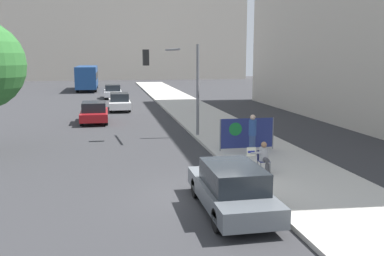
{
  "coord_description": "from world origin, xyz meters",
  "views": [
    {
      "loc": [
        -3.14,
        -12.93,
        4.55
      ],
      "look_at": [
        0.28,
        4.45,
        1.56
      ],
      "focal_mm": 40.0,
      "sensor_mm": 36.0,
      "label": 1
    }
  ],
  "objects_px": {
    "car_on_road_nearest": "(94,112)",
    "traffic_light_pole": "(177,74)",
    "car_on_road_distant": "(113,91)",
    "jogger_on_sidewalk": "(252,134)",
    "city_bus_on_road": "(87,76)",
    "seated_protester": "(264,157)",
    "protest_banner": "(247,133)",
    "car_on_road_midblock": "(119,102)",
    "parked_car_curbside": "(232,188)"
  },
  "relations": [
    {
      "from": "jogger_on_sidewalk",
      "to": "car_on_road_midblock",
      "type": "height_order",
      "value": "jogger_on_sidewalk"
    },
    {
      "from": "protest_banner",
      "to": "car_on_road_nearest",
      "type": "height_order",
      "value": "protest_banner"
    },
    {
      "from": "city_bus_on_road",
      "to": "car_on_road_distant",
      "type": "bearing_deg",
      "value": -75.01
    },
    {
      "from": "jogger_on_sidewalk",
      "to": "car_on_road_nearest",
      "type": "bearing_deg",
      "value": -85.13
    },
    {
      "from": "traffic_light_pole",
      "to": "parked_car_curbside",
      "type": "relative_size",
      "value": 1.1
    },
    {
      "from": "jogger_on_sidewalk",
      "to": "parked_car_curbside",
      "type": "bearing_deg",
      "value": 39.48
    },
    {
      "from": "car_on_road_nearest",
      "to": "city_bus_on_road",
      "type": "xyz_separation_m",
      "value": [
        -1.68,
        29.1,
        1.11
      ]
    },
    {
      "from": "traffic_light_pole",
      "to": "city_bus_on_road",
      "type": "bearing_deg",
      "value": 100.13
    },
    {
      "from": "jogger_on_sidewalk",
      "to": "car_on_road_distant",
      "type": "bearing_deg",
      "value": -105.31
    },
    {
      "from": "city_bus_on_road",
      "to": "seated_protester",
      "type": "bearing_deg",
      "value": -79.19
    },
    {
      "from": "seated_protester",
      "to": "car_on_road_midblock",
      "type": "bearing_deg",
      "value": 117.18
    },
    {
      "from": "car_on_road_distant",
      "to": "parked_car_curbside",
      "type": "bearing_deg",
      "value": -85.24
    },
    {
      "from": "protest_banner",
      "to": "car_on_road_distant",
      "type": "bearing_deg",
      "value": 101.72
    },
    {
      "from": "jogger_on_sidewalk",
      "to": "car_on_road_nearest",
      "type": "xyz_separation_m",
      "value": [
        -7.26,
        11.91,
        -0.37
      ]
    },
    {
      "from": "seated_protester",
      "to": "jogger_on_sidewalk",
      "type": "bearing_deg",
      "value": 93.9
    },
    {
      "from": "parked_car_curbside",
      "to": "car_on_road_midblock",
      "type": "distance_m",
      "value": 24.98
    },
    {
      "from": "traffic_light_pole",
      "to": "parked_car_curbside",
      "type": "xyz_separation_m",
      "value": [
        -0.27,
        -11.54,
        -2.86
      ]
    },
    {
      "from": "seated_protester",
      "to": "parked_car_curbside",
      "type": "xyz_separation_m",
      "value": [
        -2.26,
        -3.38,
        -0.06
      ]
    },
    {
      "from": "parked_car_curbside",
      "to": "car_on_road_nearest",
      "type": "height_order",
      "value": "car_on_road_nearest"
    },
    {
      "from": "seated_protester",
      "to": "city_bus_on_road",
      "type": "distance_m",
      "value": 44.76
    },
    {
      "from": "seated_protester",
      "to": "traffic_light_pole",
      "type": "height_order",
      "value": "traffic_light_pole"
    },
    {
      "from": "seated_protester",
      "to": "city_bus_on_road",
      "type": "bearing_deg",
      "value": 115.35
    },
    {
      "from": "seated_protester",
      "to": "car_on_road_distant",
      "type": "distance_m",
      "value": 32.55
    },
    {
      "from": "parked_car_curbside",
      "to": "car_on_road_nearest",
      "type": "bearing_deg",
      "value": 103.7
    },
    {
      "from": "protest_banner",
      "to": "city_bus_on_road",
      "type": "height_order",
      "value": "city_bus_on_road"
    },
    {
      "from": "car_on_road_distant",
      "to": "city_bus_on_road",
      "type": "relative_size",
      "value": 0.4
    },
    {
      "from": "protest_banner",
      "to": "car_on_road_distant",
      "type": "distance_m",
      "value": 28.77
    },
    {
      "from": "jogger_on_sidewalk",
      "to": "seated_protester",
      "type": "bearing_deg",
      "value": 52.85
    },
    {
      "from": "protest_banner",
      "to": "city_bus_on_road",
      "type": "distance_m",
      "value": 41.01
    },
    {
      "from": "seated_protester",
      "to": "traffic_light_pole",
      "type": "relative_size",
      "value": 0.23
    },
    {
      "from": "jogger_on_sidewalk",
      "to": "parked_car_curbside",
      "type": "height_order",
      "value": "jogger_on_sidewalk"
    },
    {
      "from": "car_on_road_distant",
      "to": "car_on_road_midblock",
      "type": "bearing_deg",
      "value": -87.8
    },
    {
      "from": "car_on_road_nearest",
      "to": "traffic_light_pole",
      "type": "bearing_deg",
      "value": -54.82
    },
    {
      "from": "parked_car_curbside",
      "to": "city_bus_on_road",
      "type": "distance_m",
      "value": 47.73
    },
    {
      "from": "car_on_road_nearest",
      "to": "jogger_on_sidewalk",
      "type": "bearing_deg",
      "value": -58.63
    },
    {
      "from": "jogger_on_sidewalk",
      "to": "car_on_road_distant",
      "type": "distance_m",
      "value": 29.75
    },
    {
      "from": "seated_protester",
      "to": "protest_banner",
      "type": "xyz_separation_m",
      "value": [
        0.62,
        3.96,
        0.18
      ]
    },
    {
      "from": "jogger_on_sidewalk",
      "to": "car_on_road_nearest",
      "type": "height_order",
      "value": "jogger_on_sidewalk"
    },
    {
      "from": "protest_banner",
      "to": "parked_car_curbside",
      "type": "height_order",
      "value": "protest_banner"
    },
    {
      "from": "parked_car_curbside",
      "to": "car_on_road_distant",
      "type": "distance_m",
      "value": 35.63
    },
    {
      "from": "jogger_on_sidewalk",
      "to": "traffic_light_pole",
      "type": "distance_m",
      "value": 6.32
    },
    {
      "from": "traffic_light_pole",
      "to": "car_on_road_midblock",
      "type": "height_order",
      "value": "traffic_light_pole"
    },
    {
      "from": "parked_car_curbside",
      "to": "car_on_road_midblock",
      "type": "height_order",
      "value": "car_on_road_midblock"
    },
    {
      "from": "car_on_road_nearest",
      "to": "car_on_road_distant",
      "type": "bearing_deg",
      "value": 85.09
    },
    {
      "from": "seated_protester",
      "to": "jogger_on_sidewalk",
      "type": "height_order",
      "value": "jogger_on_sidewalk"
    },
    {
      "from": "traffic_light_pole",
      "to": "car_on_road_midblock",
      "type": "distance_m",
      "value": 13.9
    },
    {
      "from": "protest_banner",
      "to": "car_on_road_midblock",
      "type": "height_order",
      "value": "protest_banner"
    },
    {
      "from": "parked_car_curbside",
      "to": "traffic_light_pole",
      "type": "bearing_deg",
      "value": 88.66
    },
    {
      "from": "traffic_light_pole",
      "to": "car_on_road_distant",
      "type": "relative_size",
      "value": 1.16
    },
    {
      "from": "jogger_on_sidewalk",
      "to": "car_on_road_midblock",
      "type": "xyz_separation_m",
      "value": [
        -5.37,
        18.53,
        -0.35
      ]
    }
  ]
}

